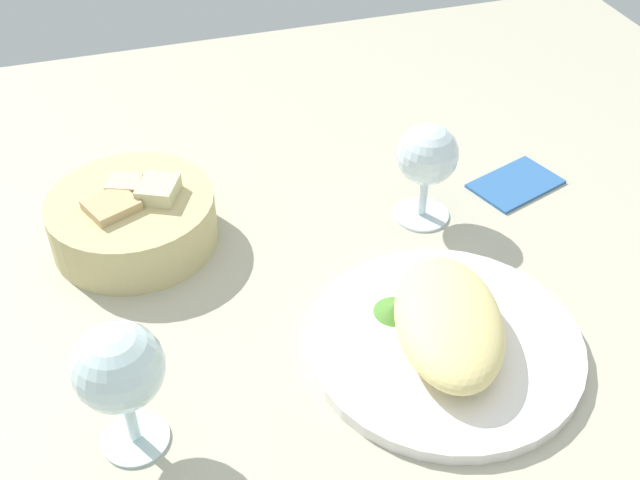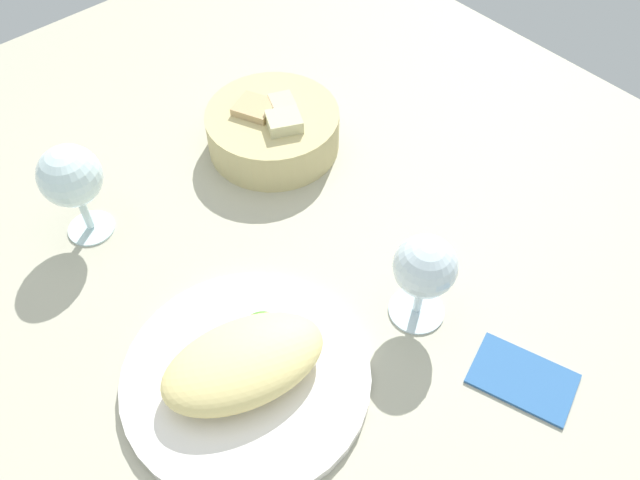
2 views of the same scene
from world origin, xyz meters
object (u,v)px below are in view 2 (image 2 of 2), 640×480
at_px(bread_basket, 273,129).
at_px(folded_napkin, 523,378).
at_px(wine_glass_far, 71,179).
at_px(wine_glass_near, 425,270).
at_px(plate, 246,377).

distance_m(bread_basket, folded_napkin, 0.47).
bearing_deg(wine_glass_far, folded_napkin, -64.20).
xyz_separation_m(wine_glass_near, wine_glass_far, (-0.22, 0.37, 0.01)).
height_order(wine_glass_near, wine_glass_far, wine_glass_far).
xyz_separation_m(plate, folded_napkin, (0.23, -0.20, -0.00)).
relative_size(bread_basket, wine_glass_far, 1.38).
relative_size(wine_glass_near, folded_napkin, 1.12).
distance_m(wine_glass_far, folded_napkin, 0.57).
bearing_deg(bread_basket, plate, -133.64).
distance_m(wine_glass_near, folded_napkin, 0.16).
bearing_deg(folded_napkin, wine_glass_near, -9.76).
relative_size(bread_basket, folded_napkin, 1.70).
bearing_deg(wine_glass_near, folded_napkin, -81.01).
height_order(plate, bread_basket, bread_basket).
bearing_deg(bread_basket, wine_glass_far, 172.77).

